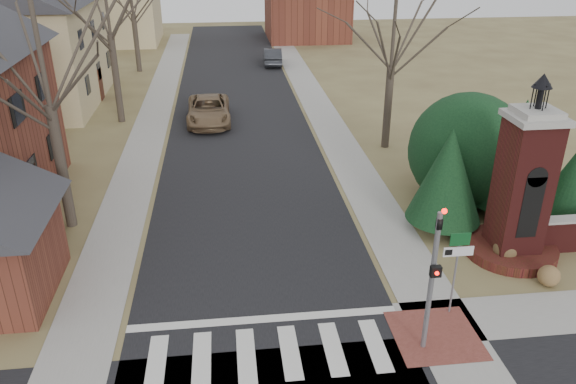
{
  "coord_description": "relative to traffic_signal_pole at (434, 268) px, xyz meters",
  "views": [
    {
      "loc": [
        -0.85,
        -11.12,
        10.56
      ],
      "look_at": [
        1.15,
        6.0,
        2.39
      ],
      "focal_mm": 35.0,
      "sensor_mm": 36.0,
      "label": 1
    }
  ],
  "objects": [
    {
      "name": "ground",
      "position": [
        -4.3,
        -0.57,
        -2.59
      ],
      "size": [
        120.0,
        120.0,
        0.0
      ],
      "primitive_type": "plane",
      "color": "brown",
      "rests_on": "ground"
    },
    {
      "name": "main_street",
      "position": [
        -4.3,
        21.43,
        -2.58
      ],
      "size": [
        8.0,
        70.0,
        0.01
      ],
      "primitive_type": "cube",
      "color": "black",
      "rests_on": "ground"
    },
    {
      "name": "crosswalk_zone",
      "position": [
        -4.3,
        0.23,
        -2.58
      ],
      "size": [
        8.0,
        2.2,
        0.02
      ],
      "primitive_type": "cube",
      "color": "silver",
      "rests_on": "ground"
    },
    {
      "name": "stop_bar",
      "position": [
        -4.3,
        1.73,
        -2.58
      ],
      "size": [
        8.0,
        0.35,
        0.02
      ],
      "primitive_type": "cube",
      "color": "silver",
      "rests_on": "ground"
    },
    {
      "name": "sidewalk_right_main",
      "position": [
        0.9,
        21.43,
        -2.58
      ],
      "size": [
        2.0,
        60.0,
        0.02
      ],
      "primitive_type": "cube",
      "color": "gray",
      "rests_on": "ground"
    },
    {
      "name": "sidewalk_left",
      "position": [
        -9.5,
        21.43,
        -2.58
      ],
      "size": [
        2.0,
        60.0,
        0.02
      ],
      "primitive_type": "cube",
      "color": "gray",
      "rests_on": "ground"
    },
    {
      "name": "curb_apron",
      "position": [
        0.5,
        0.43,
        -2.57
      ],
      "size": [
        2.4,
        2.4,
        0.02
      ],
      "primitive_type": "cube",
      "color": "brown",
      "rests_on": "ground"
    },
    {
      "name": "traffic_signal_pole",
      "position": [
        0.0,
        0.0,
        0.0
      ],
      "size": [
        0.28,
        0.41,
        4.5
      ],
      "color": "slate",
      "rests_on": "ground"
    },
    {
      "name": "sign_post",
      "position": [
        1.29,
        1.41,
        -0.64
      ],
      "size": [
        0.9,
        0.07,
        2.75
      ],
      "color": "slate",
      "rests_on": "ground"
    },
    {
      "name": "brick_gate_monument",
      "position": [
        4.7,
        4.42,
        -0.42
      ],
      "size": [
        3.2,
        3.2,
        6.47
      ],
      "color": "#561B19",
      "rests_on": "ground"
    },
    {
      "name": "house_stucco_left",
      "position": [
        -17.8,
        26.42,
        2.01
      ],
      "size": [
        9.8,
        12.8,
        9.28
      ],
      "color": "tan",
      "rests_on": "ground"
    },
    {
      "name": "house_distant_right",
      "position": [
        3.69,
        47.42,
        1.06
      ],
      "size": [
        8.8,
        8.8,
        7.3
      ],
      "color": "brown",
      "rests_on": "ground"
    },
    {
      "name": "evergreen_near",
      "position": [
        2.9,
        6.43,
        -0.29
      ],
      "size": [
        2.8,
        2.8,
        4.1
      ],
      "color": "#473D33",
      "rests_on": "ground"
    },
    {
      "name": "evergreen_mid",
      "position": [
        6.2,
        7.63,
        0.01
      ],
      "size": [
        3.4,
        3.4,
        4.7
      ],
      "color": "#473D33",
      "rests_on": "ground"
    },
    {
      "name": "evergreen_mass",
      "position": [
        4.7,
        8.93,
        -0.19
      ],
      "size": [
        4.8,
        4.8,
        4.8
      ],
      "primitive_type": "sphere",
      "color": "black",
      "rests_on": "ground"
    },
    {
      "name": "bare_tree_0",
      "position": [
        -11.3,
        8.43,
        5.11
      ],
      "size": [
        8.05,
        8.05,
        11.15
      ],
      "color": "#473D33",
      "rests_on": "ground"
    },
    {
      "name": "bare_tree_3",
      "position": [
        3.2,
        15.43,
        4.1
      ],
      "size": [
        7.0,
        7.0,
        9.7
      ],
      "color": "#473D33",
      "rests_on": "ground"
    },
    {
      "name": "pickup_truck",
      "position": [
        -6.09,
        20.65,
        -1.84
      ],
      "size": [
        2.51,
        5.37,
        1.49
      ],
      "primitive_type": "imported",
      "rotation": [
        0.0,
        0.0,
        0.01
      ],
      "color": "brown",
      "rests_on": "ground"
    },
    {
      "name": "distant_car",
      "position": [
        -0.9,
        35.58,
        -1.9
      ],
      "size": [
        1.69,
        4.22,
        1.37
      ],
      "primitive_type": "imported",
      "rotation": [
        0.0,
        0.0,
        3.08
      ],
      "color": "#303237",
      "rests_on": "ground"
    },
    {
      "name": "dry_shrub_left",
      "position": [
        4.3,
        4.03,
        -2.17
      ],
      "size": [
        0.84,
        0.84,
        0.84
      ],
      "primitive_type": "sphere",
      "color": "brown",
      "rests_on": "ground"
    },
    {
      "name": "dry_shrub_right",
      "position": [
        5.0,
        2.43,
        -2.23
      ],
      "size": [
        0.7,
        0.7,
        0.7
      ],
      "primitive_type": "sphere",
      "color": "brown",
      "rests_on": "ground"
    }
  ]
}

